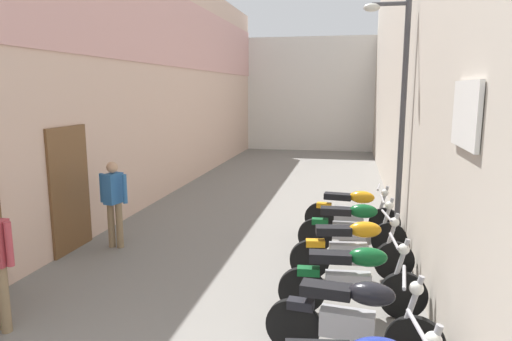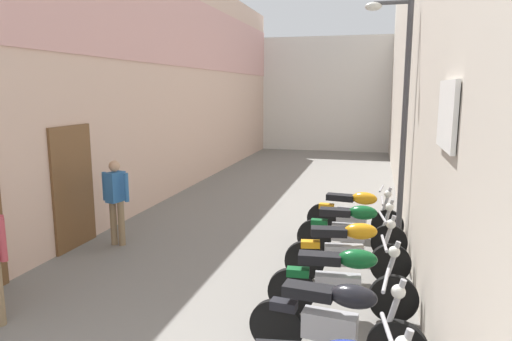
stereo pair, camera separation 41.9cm
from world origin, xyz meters
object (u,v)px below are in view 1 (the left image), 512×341
object	(u,v)px
motorcycle_fourth	(353,278)
pedestrian_further_down	(114,198)
motorcycle_third	(353,317)
motorcycle_seventh	(352,210)
motorcycle_sixth	(352,226)
street_lamp	(397,106)
motorcycle_fifth	(353,247)

from	to	relation	value
motorcycle_fourth	pedestrian_further_down	xyz separation A→B (m)	(-4.18, 1.74, 0.42)
motorcycle_third	motorcycle_seventh	distance (m)	4.32
motorcycle_sixth	pedestrian_further_down	world-z (taller)	pedestrian_further_down
motorcycle_seventh	street_lamp	distance (m)	2.20
motorcycle_seventh	pedestrian_further_down	world-z (taller)	pedestrian_further_down
motorcycle_third	pedestrian_further_down	xyz separation A→B (m)	(-4.18, 2.77, 0.42)
motorcycle_fifth	street_lamp	xyz separation A→B (m)	(0.69, 1.70, 2.03)
motorcycle_seventh	street_lamp	xyz separation A→B (m)	(0.69, -0.46, 2.03)
motorcycle_sixth	motorcycle_third	bearing A→B (deg)	-90.00
motorcycle_fifth	motorcycle_sixth	bearing A→B (deg)	89.99
motorcycle_third	street_lamp	world-z (taller)	street_lamp
motorcycle_fifth	pedestrian_further_down	size ratio (longest dim) A/B	1.17
motorcycle_sixth	street_lamp	size ratio (longest dim) A/B	0.43
pedestrian_further_down	motorcycle_seventh	bearing A→B (deg)	20.41
motorcycle_seventh	pedestrian_further_down	xyz separation A→B (m)	(-4.18, -1.56, 0.42)
motorcycle_third	motorcycle_fourth	distance (m)	1.03
motorcycle_fifth	pedestrian_further_down	xyz separation A→B (m)	(-4.18, 0.60, 0.42)
motorcycle_third	pedestrian_further_down	bearing A→B (deg)	146.52
motorcycle_seventh	motorcycle_sixth	bearing A→B (deg)	-90.00
motorcycle_sixth	pedestrian_further_down	bearing A→B (deg)	-173.42
pedestrian_further_down	motorcycle_fifth	bearing A→B (deg)	-8.20
motorcycle_sixth	pedestrian_further_down	size ratio (longest dim) A/B	1.18
motorcycle_fifth	motorcycle_sixth	xyz separation A→B (m)	(0.00, 1.09, 0.00)
pedestrian_further_down	street_lamp	distance (m)	5.25
pedestrian_further_down	motorcycle_third	bearing A→B (deg)	-33.48
motorcycle_sixth	pedestrian_further_down	xyz separation A→B (m)	(-4.18, -0.48, 0.42)
motorcycle_fifth	pedestrian_further_down	bearing A→B (deg)	171.80
motorcycle_seventh	street_lamp	world-z (taller)	street_lamp
motorcycle_fourth	street_lamp	distance (m)	3.56
motorcycle_fifth	pedestrian_further_down	world-z (taller)	pedestrian_further_down
motorcycle_fourth	motorcycle_fifth	xyz separation A→B (m)	(-0.00, 1.14, 0.00)
motorcycle_sixth	motorcycle_seventh	world-z (taller)	same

